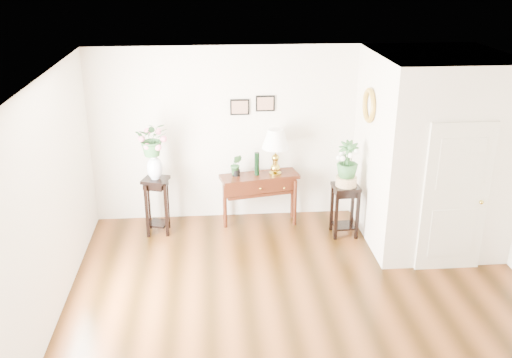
{
  "coord_description": "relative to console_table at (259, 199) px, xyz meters",
  "views": [
    {
      "loc": [
        -1.11,
        -5.91,
        4.08
      ],
      "look_at": [
        -0.51,
        1.3,
        1.21
      ],
      "focal_mm": 40.0,
      "sensor_mm": 36.0,
      "label": 1
    }
  ],
  "objects": [
    {
      "name": "plant_stand_b",
      "position": [
        1.26,
        -0.54,
        -0.0
      ],
      "size": [
        0.4,
        0.4,
        0.82
      ],
      "primitive_type": "cube",
      "rotation": [
        0.0,
        0.0,
        0.05
      ],
      "color": "black",
      "rests_on": "floor"
    },
    {
      "name": "wall_left",
      "position": [
        -2.64,
        -2.44,
        0.99
      ],
      "size": [
        0.02,
        5.5,
        2.8
      ],
      "primitive_type": "cube",
      "color": "silver",
      "rests_on": "ground"
    },
    {
      "name": "green_vase",
      "position": [
        -0.04,
        0.0,
        0.58
      ],
      "size": [
        0.1,
        0.1,
        0.37
      ],
      "primitive_type": "cylinder",
      "rotation": [
        0.0,
        0.0,
        0.39
      ],
      "color": "black",
      "rests_on": "console_table"
    },
    {
      "name": "wall_back",
      "position": [
        0.36,
        0.31,
        0.99
      ],
      "size": [
        6.0,
        0.02,
        2.8
      ],
      "primitive_type": "cube",
      "color": "silver",
      "rests_on": "ground"
    },
    {
      "name": "floor",
      "position": [
        0.36,
        -2.44,
        -0.41
      ],
      "size": [
        6.0,
        5.5,
        0.02
      ],
      "primitive_type": "cube",
      "color": "#603214",
      "rests_on": "ground"
    },
    {
      "name": "partition",
      "position": [
        2.46,
        -0.66,
        0.99
      ],
      "size": [
        1.8,
        1.95,
        2.8
      ],
      "primitive_type": "cube",
      "color": "silver",
      "rests_on": "floor"
    },
    {
      "name": "ceramic_bowl",
      "position": [
        1.26,
        -0.54,
        0.49
      ],
      "size": [
        0.39,
        0.39,
        0.14
      ],
      "primitive_type": "cylinder",
      "rotation": [
        0.0,
        0.0,
        -0.24
      ],
      "color": "beige",
      "rests_on": "plant_stand_b"
    },
    {
      "name": "potted_plant",
      "position": [
        -0.37,
        0.0,
        0.58
      ],
      "size": [
        0.2,
        0.17,
        0.33
      ],
      "primitive_type": "imported",
      "rotation": [
        0.0,
        0.0,
        -0.15
      ],
      "color": "#2D602F",
      "rests_on": "console_table"
    },
    {
      "name": "plant_stand_a",
      "position": [
        -1.61,
        -0.23,
        0.04
      ],
      "size": [
        0.44,
        0.44,
        0.91
      ],
      "primitive_type": "cube",
      "rotation": [
        0.0,
        0.0,
        -0.31
      ],
      "color": "black",
      "rests_on": "floor"
    },
    {
      "name": "ceiling",
      "position": [
        0.36,
        -2.44,
        2.39
      ],
      "size": [
        6.0,
        5.5,
        0.02
      ],
      "primitive_type": "cube",
      "color": "white",
      "rests_on": "ground"
    },
    {
      "name": "art_print_right",
      "position": [
        0.11,
        0.29,
        1.49
      ],
      "size": [
        0.3,
        0.02,
        0.25
      ],
      "primitive_type": "cube",
      "color": "black",
      "rests_on": "wall_back"
    },
    {
      "name": "art_print_left",
      "position": [
        -0.29,
        0.29,
        1.44
      ],
      "size": [
        0.3,
        0.02,
        0.25
      ],
      "primitive_type": "cube",
      "color": "black",
      "rests_on": "wall_back"
    },
    {
      "name": "narcissus",
      "position": [
        1.26,
        -0.54,
        0.81
      ],
      "size": [
        0.34,
        0.34,
        0.57
      ],
      "primitive_type": "imported",
      "rotation": [
        0.0,
        0.0,
        -0.07
      ],
      "color": "#2D602F",
      "rests_on": "ceramic_bowl"
    },
    {
      "name": "wall_ornament",
      "position": [
        1.52,
        -0.54,
        1.64
      ],
      "size": [
        0.07,
        0.51,
        0.51
      ],
      "primitive_type": "torus",
      "rotation": [
        0.0,
        1.57,
        0.0
      ],
      "color": "#AA852F",
      "rests_on": "partition"
    },
    {
      "name": "table_lamp",
      "position": [
        0.25,
        0.0,
        0.76
      ],
      "size": [
        0.5,
        0.5,
        0.75
      ],
      "primitive_type": "cube",
      "rotation": [
        0.0,
        0.0,
        -0.18
      ],
      "color": "gold",
      "rests_on": "console_table"
    },
    {
      "name": "console_table",
      "position": [
        0.0,
        0.0,
        0.0
      ],
      "size": [
        1.29,
        0.65,
        0.82
      ],
      "primitive_type": "cube",
      "rotation": [
        0.0,
        0.0,
        0.2
      ],
      "color": "#321006",
      "rests_on": "floor"
    },
    {
      "name": "lily_arrangement",
      "position": [
        -1.61,
        -0.23,
        1.16
      ],
      "size": [
        0.48,
        0.42,
        0.53
      ],
      "primitive_type": "imported",
      "rotation": [
        0.0,
        0.0,
        0.02
      ],
      "color": "#2D602F",
      "rests_on": "porcelain_vase"
    },
    {
      "name": "door",
      "position": [
        2.46,
        -1.66,
        0.64
      ],
      "size": [
        0.9,
        0.05,
        2.1
      ],
      "primitive_type": "cube",
      "color": "beige",
      "rests_on": "floor"
    },
    {
      "name": "porcelain_vase",
      "position": [
        -1.61,
        -0.23,
        0.72
      ],
      "size": [
        0.31,
        0.31,
        0.41
      ],
      "primitive_type": null,
      "rotation": [
        0.0,
        0.0,
        -0.35
      ],
      "color": "silver",
      "rests_on": "plant_stand_a"
    }
  ]
}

